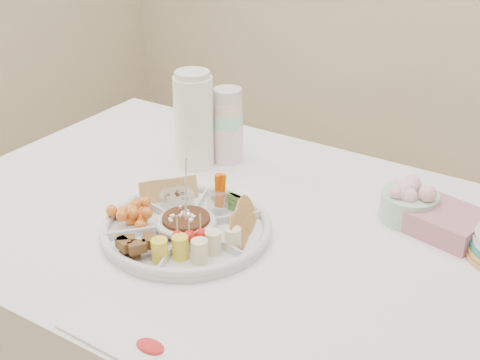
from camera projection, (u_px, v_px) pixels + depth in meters
The scene contains 14 objects.
dining_table at pixel (237, 347), 1.74m from camera, with size 1.52×1.02×0.76m, color white.
party_tray at pixel (186, 226), 1.51m from camera, with size 0.38×0.38×0.04m, color white.
bean_dip at pixel (186, 223), 1.51m from camera, with size 0.11×0.11×0.04m, color #391F16.
tortillas at pixel (242, 225), 1.47m from camera, with size 0.10×0.10×0.06m, color #AC6B35, non-canonical shape.
carrot_cucumber at pixel (227, 190), 1.57m from camera, with size 0.10×0.10×0.09m, color #E85800, non-canonical shape.
pita_raisins at pixel (175, 191), 1.61m from camera, with size 0.11×0.11×0.06m, color tan, non-canonical shape.
cherries at pixel (132, 214), 1.53m from camera, with size 0.12×0.12×0.05m, color orange, non-canonical shape.
granola_chunks at pixel (141, 243), 1.42m from camera, with size 0.10×0.10×0.04m, color brown, non-canonical shape.
banana_tomato at pixel (199, 242), 1.38m from camera, with size 0.11×0.11×0.09m, color #E7C870, non-canonical shape.
cup_stack at pixel (228, 121), 1.82m from camera, with size 0.09×0.09×0.24m, color white.
thermos at pixel (194, 119), 1.78m from camera, with size 0.10×0.10×0.27m, color white.
flower_bowl at pixel (410, 200), 1.56m from camera, with size 0.13×0.13×0.10m, color silver.
napkin_stack at pixel (447, 222), 1.51m from camera, with size 0.16×0.14×0.05m, color #B16E82.
placemat at pixel (137, 343), 1.19m from camera, with size 0.32×0.11×0.01m, color white.
Camera 1 is at (0.74, -1.13, 1.56)m, focal length 50.00 mm.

